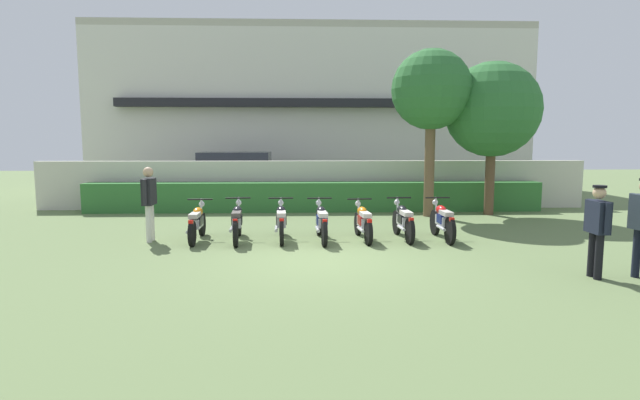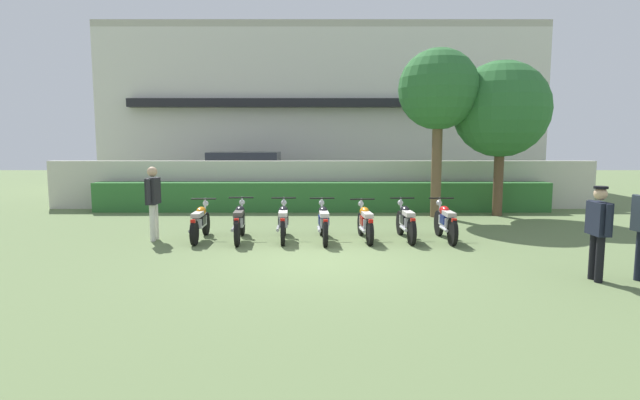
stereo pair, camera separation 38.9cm
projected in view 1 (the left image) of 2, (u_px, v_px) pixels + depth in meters
ground at (324, 259)px, 9.95m from camera, size 60.00×60.00×0.00m
building at (310, 112)px, 24.74m from camera, size 19.72×6.50×7.46m
compound_wall at (314, 185)px, 17.31m from camera, size 18.74×0.30×1.65m
hedge_row at (315, 197)px, 16.66m from camera, size 14.99×0.70×0.96m
parked_car at (239, 177)px, 19.59m from camera, size 4.52×2.12×1.89m
tree_near_inspector at (431, 91)px, 15.18m from camera, size 2.42×2.42×5.08m
tree_far_side at (492, 110)px, 15.59m from camera, size 2.94×2.94×4.77m
motorcycle_in_row_0 at (197, 222)px, 11.73m from camera, size 0.60×1.84×0.94m
motorcycle_in_row_1 at (237, 222)px, 11.71m from camera, size 0.60×1.96×0.98m
motorcycle_in_row_2 at (281, 221)px, 11.82m from camera, size 0.60×1.89×0.96m
motorcycle_in_row_3 at (321, 222)px, 11.76m from camera, size 0.60×1.96×0.97m
motorcycle_in_row_4 at (363, 222)px, 11.86m from camera, size 0.60×1.79×0.94m
motorcycle_in_row_5 at (403, 220)px, 11.94m from camera, size 0.60×1.85×0.96m
motorcycle_in_row_6 at (442, 221)px, 11.88m from camera, size 0.60×1.83×0.97m
inspector_person at (149, 197)px, 11.59m from camera, size 0.23×0.69×1.74m
officer_0 at (597, 224)px, 8.50m from camera, size 0.22×0.64×1.59m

